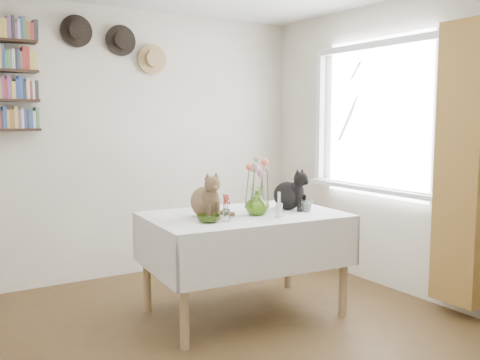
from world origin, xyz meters
TOP-DOWN VIEW (x-y plane):
  - room at (0.00, 0.00)m, footprint 4.08×4.58m
  - window at (1.97, 0.80)m, footprint 0.12×1.52m
  - curtain at (1.90, -0.12)m, footprint 0.12×0.38m
  - dining_table at (0.57, 0.76)m, footprint 1.52×1.04m
  - tabby_cat at (0.26, 0.81)m, footprint 0.25×0.31m
  - black_cat at (0.97, 0.76)m, footprint 0.30×0.34m
  - flower_vase at (0.62, 0.67)m, footprint 0.23×0.23m
  - green_bowl at (0.18, 0.61)m, footprint 0.18×0.18m
  - drinking_glass at (1.03, 0.59)m, footprint 0.10×0.10m
  - candlestick at (0.70, 0.50)m, footprint 0.05×0.05m
  - berry_jar at (0.30, 0.57)m, footprint 0.05×0.05m
  - porcelain_figurine at (1.10, 0.71)m, footprint 0.04×0.04m
  - flower_bouquet at (0.62, 0.68)m, footprint 0.17×0.13m
  - wall_hats at (0.12, 2.19)m, footprint 0.98×0.09m

SIDE VIEW (x-z plane):
  - dining_table at x=0.57m, z-range 0.20..0.97m
  - green_bowl at x=0.18m, z-range 0.78..0.83m
  - porcelain_figurine at x=1.10m, z-range 0.77..0.86m
  - drinking_glass at x=1.03m, z-range 0.78..0.87m
  - candlestick at x=0.70m, z-range 0.75..0.93m
  - flower_vase at x=0.62m, z-range 0.78..0.96m
  - berry_jar at x=0.30m, z-range 0.76..0.98m
  - black_cat at x=0.97m, z-range 0.78..1.11m
  - tabby_cat at x=0.26m, z-range 0.78..1.12m
  - flower_bouquet at x=0.62m, z-range 0.92..1.31m
  - curtain at x=1.90m, z-range 0.10..2.20m
  - room at x=0.00m, z-range -0.04..2.54m
  - window at x=1.97m, z-range 0.74..2.06m
  - wall_hats at x=0.12m, z-range 1.93..2.41m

